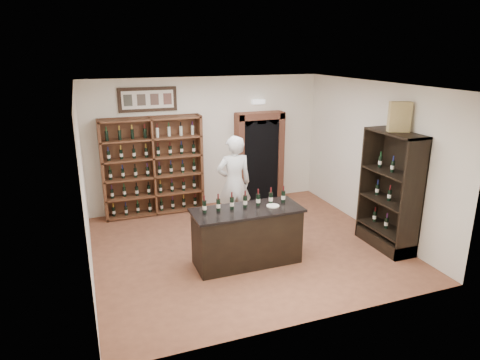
% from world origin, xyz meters
% --- Properties ---
extents(floor, '(5.50, 5.50, 0.00)m').
position_xyz_m(floor, '(0.00, 0.00, 0.00)').
color(floor, brown).
rests_on(floor, ground).
extents(ceiling, '(5.50, 5.50, 0.00)m').
position_xyz_m(ceiling, '(0.00, 0.00, 3.00)').
color(ceiling, white).
rests_on(ceiling, wall_back).
extents(wall_back, '(5.50, 0.04, 3.00)m').
position_xyz_m(wall_back, '(0.00, 2.50, 1.50)').
color(wall_back, white).
rests_on(wall_back, ground).
extents(wall_left, '(0.04, 5.00, 3.00)m').
position_xyz_m(wall_left, '(-2.75, 0.00, 1.50)').
color(wall_left, white).
rests_on(wall_left, ground).
extents(wall_right, '(0.04, 5.00, 3.00)m').
position_xyz_m(wall_right, '(2.75, 0.00, 1.50)').
color(wall_right, white).
rests_on(wall_right, ground).
extents(wine_shelf, '(2.20, 0.38, 2.20)m').
position_xyz_m(wine_shelf, '(-1.30, 2.33, 1.10)').
color(wine_shelf, brown).
rests_on(wine_shelf, ground).
extents(framed_picture, '(1.25, 0.04, 0.52)m').
position_xyz_m(framed_picture, '(-1.30, 2.47, 2.55)').
color(framed_picture, black).
rests_on(framed_picture, wall_back).
extents(arched_doorway, '(1.17, 0.35, 2.17)m').
position_xyz_m(arched_doorway, '(1.25, 2.33, 1.14)').
color(arched_doorway, black).
rests_on(arched_doorway, ground).
extents(emergency_light, '(0.30, 0.10, 0.10)m').
position_xyz_m(emergency_light, '(1.25, 2.42, 2.40)').
color(emergency_light, white).
rests_on(emergency_light, wall_back).
extents(tasting_counter, '(1.88, 0.78, 1.00)m').
position_xyz_m(tasting_counter, '(-0.20, -0.60, 0.49)').
color(tasting_counter, black).
rests_on(tasting_counter, ground).
extents(counter_bottle_0, '(0.07, 0.07, 0.30)m').
position_xyz_m(counter_bottle_0, '(-0.92, -0.50, 1.11)').
color(counter_bottle_0, black).
rests_on(counter_bottle_0, tasting_counter).
extents(counter_bottle_1, '(0.07, 0.07, 0.30)m').
position_xyz_m(counter_bottle_1, '(-0.68, -0.50, 1.11)').
color(counter_bottle_1, black).
rests_on(counter_bottle_1, tasting_counter).
extents(counter_bottle_2, '(0.07, 0.07, 0.30)m').
position_xyz_m(counter_bottle_2, '(-0.44, -0.50, 1.11)').
color(counter_bottle_2, black).
rests_on(counter_bottle_2, tasting_counter).
extents(counter_bottle_3, '(0.07, 0.07, 0.30)m').
position_xyz_m(counter_bottle_3, '(-0.20, -0.50, 1.11)').
color(counter_bottle_3, black).
rests_on(counter_bottle_3, tasting_counter).
extents(counter_bottle_4, '(0.07, 0.07, 0.30)m').
position_xyz_m(counter_bottle_4, '(0.04, -0.50, 1.11)').
color(counter_bottle_4, black).
rests_on(counter_bottle_4, tasting_counter).
extents(counter_bottle_5, '(0.07, 0.07, 0.30)m').
position_xyz_m(counter_bottle_5, '(0.28, -0.50, 1.11)').
color(counter_bottle_5, black).
rests_on(counter_bottle_5, tasting_counter).
extents(counter_bottle_6, '(0.07, 0.07, 0.30)m').
position_xyz_m(counter_bottle_6, '(0.52, -0.50, 1.11)').
color(counter_bottle_6, black).
rests_on(counter_bottle_6, tasting_counter).
extents(side_cabinet, '(0.48, 1.20, 2.20)m').
position_xyz_m(side_cabinet, '(2.52, -0.90, 0.75)').
color(side_cabinet, black).
rests_on(side_cabinet, ground).
extents(shopkeeper, '(0.74, 0.50, 1.97)m').
position_xyz_m(shopkeeper, '(0.08, 0.86, 0.99)').
color(shopkeeper, white).
rests_on(shopkeeper, ground).
extents(plate, '(0.22, 0.22, 0.02)m').
position_xyz_m(plate, '(0.26, -0.63, 1.01)').
color(plate, silver).
rests_on(plate, tasting_counter).
extents(wine_crate, '(0.40, 0.29, 0.52)m').
position_xyz_m(wine_crate, '(2.52, -0.90, 2.46)').
color(wine_crate, tan).
rests_on(wine_crate, side_cabinet).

